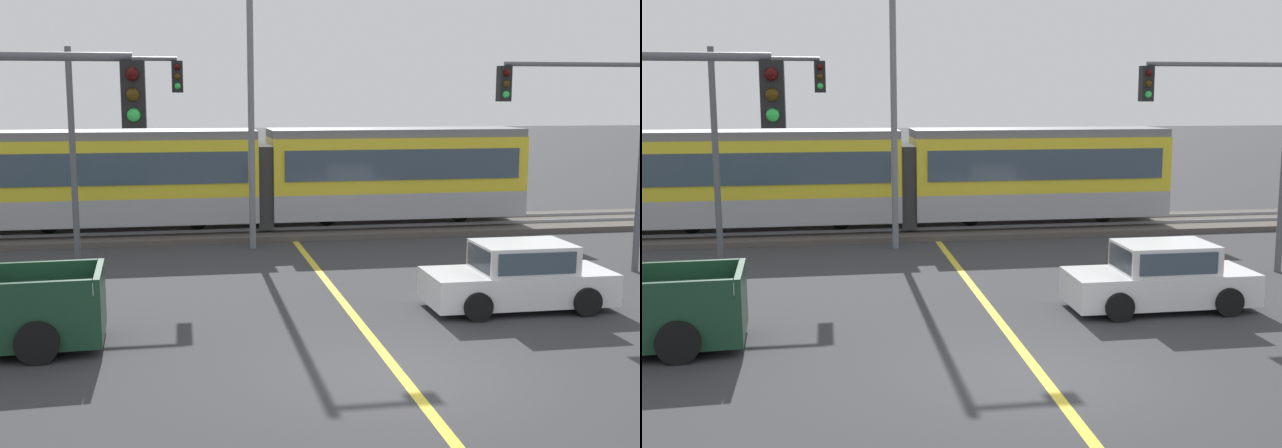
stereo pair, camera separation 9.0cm
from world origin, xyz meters
TOP-DOWN VIEW (x-y plane):
  - ground_plane at (0.00, 0.00)m, footprint 200.00×200.00m
  - track_bed at (0.00, 14.90)m, footprint 120.00×4.00m
  - rail_near at (0.00, 14.18)m, footprint 120.00×0.08m
  - rail_far at (0.00, 15.62)m, footprint 120.00×0.08m
  - light_rail_tram at (-5.61, 14.89)m, footprint 28.00×2.64m
  - lane_centre_line at (0.00, 4.98)m, footprint 0.20×15.83m
  - sedan_crossing at (3.81, 3.82)m, footprint 4.21×1.93m
  - traffic_light_far_left at (-5.64, 10.87)m, footprint 3.25×0.38m
  - traffic_light_mid_right at (7.13, 6.87)m, footprint 4.25×0.38m
  - street_lamp_centre at (-1.33, 12.04)m, footprint 1.92×0.28m

SIDE VIEW (x-z plane):
  - ground_plane at x=0.00m, z-range 0.00..0.00m
  - lane_centre_line at x=0.00m, z-range 0.00..0.01m
  - track_bed at x=0.00m, z-range 0.00..0.18m
  - rail_near at x=0.00m, z-range 0.18..0.28m
  - rail_far at x=0.00m, z-range 0.18..0.28m
  - sedan_crossing at x=3.81m, z-range -0.06..1.46m
  - light_rail_tram at x=-5.61m, z-range 0.33..3.76m
  - traffic_light_mid_right at x=7.13m, z-range 0.98..7.09m
  - traffic_light_far_left at x=-5.64m, z-range 1.00..7.13m
  - street_lamp_centre at x=-1.33m, z-range 0.55..9.85m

